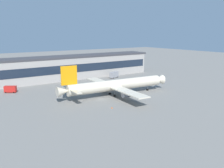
{
  "coord_description": "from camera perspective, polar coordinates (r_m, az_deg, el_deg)",
  "views": [
    {
      "loc": [
        -59.93,
        -95.83,
        31.06
      ],
      "look_at": [
        10.51,
        6.37,
        5.0
      ],
      "focal_mm": 39.8,
      "sensor_mm": 36.0,
      "label": 1
    }
  ],
  "objects": [
    {
      "name": "stair_truck",
      "position": [
        139.77,
        -22.36,
        -1.06
      ],
      "size": [
        6.33,
        5.32,
        3.55
      ],
      "color": "red",
      "rests_on": "ground_plane"
    },
    {
      "name": "ground_plane",
      "position": [
        117.22,
        -2.47,
        -3.52
      ],
      "size": [
        600.0,
        600.0,
        0.0
      ],
      "primitive_type": "plane",
      "color": "slate"
    },
    {
      "name": "terminal_building",
      "position": [
        166.04,
        -13.09,
        3.5
      ],
      "size": [
        143.95,
        16.74,
        15.57
      ],
      "color": "#9E9993",
      "rests_on": "ground_plane"
    },
    {
      "name": "traffic_cone_0",
      "position": [
        103.29,
        -0.02,
        -5.45
      ],
      "size": [
        0.53,
        0.53,
        0.66
      ],
      "primitive_type": "cone",
      "color": "#F2590C",
      "rests_on": "ground_plane"
    },
    {
      "name": "catering_truck",
      "position": [
        171.38,
        0.51,
        2.19
      ],
      "size": [
        7.65,
        4.79,
        4.15
      ],
      "color": "gray",
      "rests_on": "ground_plane"
    },
    {
      "name": "airliner",
      "position": [
        123.12,
        0.68,
        -0.25
      ],
      "size": [
        60.33,
        51.85,
        16.45
      ],
      "color": "beige",
      "rests_on": "ground_plane"
    }
  ]
}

